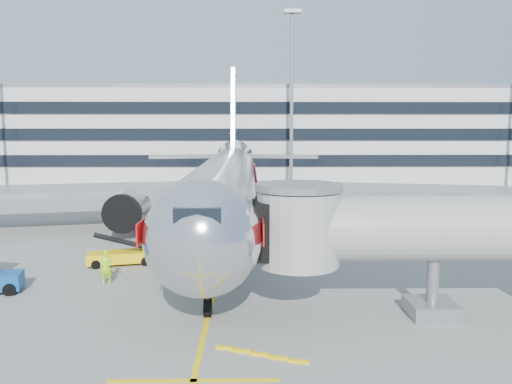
{
  "coord_description": "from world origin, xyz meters",
  "views": [
    {
      "loc": [
        1.97,
        -30.43,
        8.67
      ],
      "look_at": [
        2.44,
        7.09,
        4.0
      ],
      "focal_mm": 35.0,
      "sensor_mm": 36.0,
      "label": 1
    }
  ],
  "objects": [
    {
      "name": "ground",
      "position": [
        0.0,
        0.0,
        0.0
      ],
      "size": [
        180.0,
        180.0,
        0.0
      ],
      "primitive_type": "plane",
      "color": "gray",
      "rests_on": "ground"
    },
    {
      "name": "lead_in_line",
      "position": [
        0.0,
        10.0,
        0.01
      ],
      "size": [
        0.25,
        70.0,
        0.01
      ],
      "primitive_type": "cube",
      "color": "yellow",
      "rests_on": "ground"
    },
    {
      "name": "stop_bar",
      "position": [
        0.0,
        -14.0,
        0.01
      ],
      "size": [
        6.0,
        0.25,
        0.01
      ],
      "primitive_type": "cube",
      "color": "yellow",
      "rests_on": "ground"
    },
    {
      "name": "main_jet",
      "position": [
        0.0,
        11.72,
        4.23
      ],
      "size": [
        50.95,
        48.7,
        16.06
      ],
      "color": "silver",
      "rests_on": "ground"
    },
    {
      "name": "jet_bridge",
      "position": [
        12.18,
        -8.0,
        3.87
      ],
      "size": [
        17.8,
        4.5,
        7.0
      ],
      "color": "silver",
      "rests_on": "ground"
    },
    {
      "name": "terminal",
      "position": [
        0.0,
        57.95,
        7.8
      ],
      "size": [
        150.0,
        24.25,
        15.6
      ],
      "color": "silver",
      "rests_on": "ground"
    },
    {
      "name": "light_mast_centre",
      "position": [
        8.0,
        42.0,
        14.88
      ],
      "size": [
        2.4,
        1.2,
        25.45
      ],
      "color": "gray",
      "rests_on": "ground"
    },
    {
      "name": "belt_loader",
      "position": [
        -6.4,
        1.22,
        0.6
      ],
      "size": [
        4.53,
        2.49,
        2.11
      ],
      "color": "yellow",
      "rests_on": "ground"
    },
    {
      "name": "ramp_worker",
      "position": [
        -6.11,
        -2.98,
        0.98
      ],
      "size": [
        0.83,
        0.67,
        1.97
      ],
      "primitive_type": "imported",
      "rotation": [
        0.0,
        0.0,
        0.31
      ],
      "color": "#AAFD1A",
      "rests_on": "ground"
    }
  ]
}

